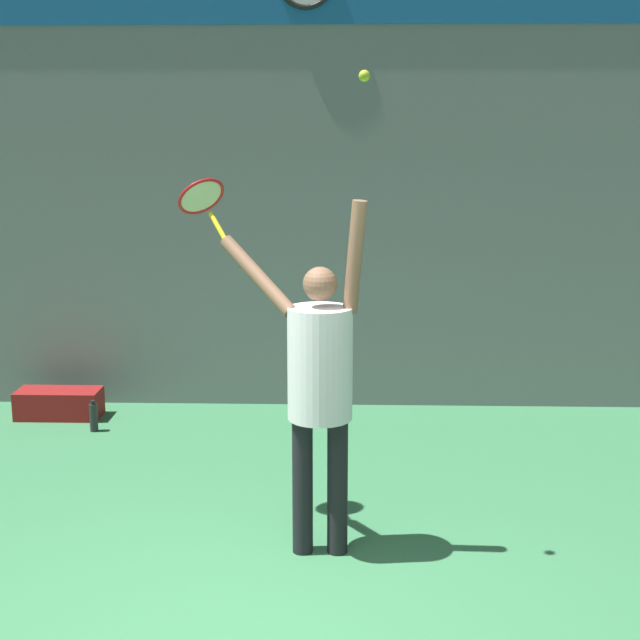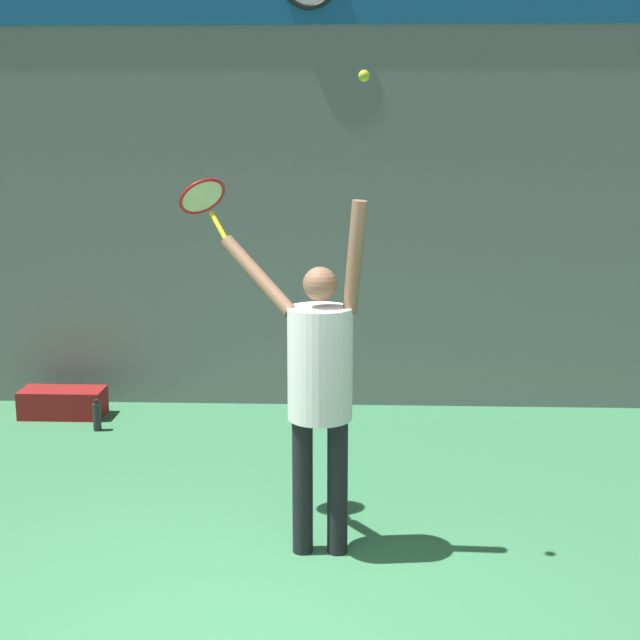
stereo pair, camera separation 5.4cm
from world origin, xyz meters
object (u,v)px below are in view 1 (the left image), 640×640
(tennis_player, at_px, (319,376))
(water_bottle, at_px, (94,417))
(tennis_racket, at_px, (203,199))
(tennis_ball, at_px, (364,76))
(equipment_bag, at_px, (59,403))

(tennis_player, relative_size, water_bottle, 7.82)
(tennis_player, distance_m, tennis_racket, 1.41)
(tennis_player, bearing_deg, water_bottle, 132.33)
(tennis_player, xyz_separation_m, tennis_ball, (0.26, -0.12, 1.77))
(tennis_racket, distance_m, tennis_ball, 1.44)
(tennis_racket, height_order, equipment_bag, tennis_racket)
(tennis_racket, bearing_deg, equipment_bag, 129.36)
(tennis_player, xyz_separation_m, water_bottle, (-2.09, 2.30, -1.03))
(tennis_player, xyz_separation_m, equipment_bag, (-2.53, 2.69, -1.03))
(tennis_ball, distance_m, equipment_bag, 4.85)
(tennis_player, distance_m, tennis_ball, 1.80)
(tennis_player, relative_size, tennis_racket, 5.14)
(tennis_ball, bearing_deg, tennis_player, 154.25)
(tennis_ball, xyz_separation_m, water_bottle, (-2.35, 2.42, -2.80))
(tennis_racket, distance_m, water_bottle, 3.01)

